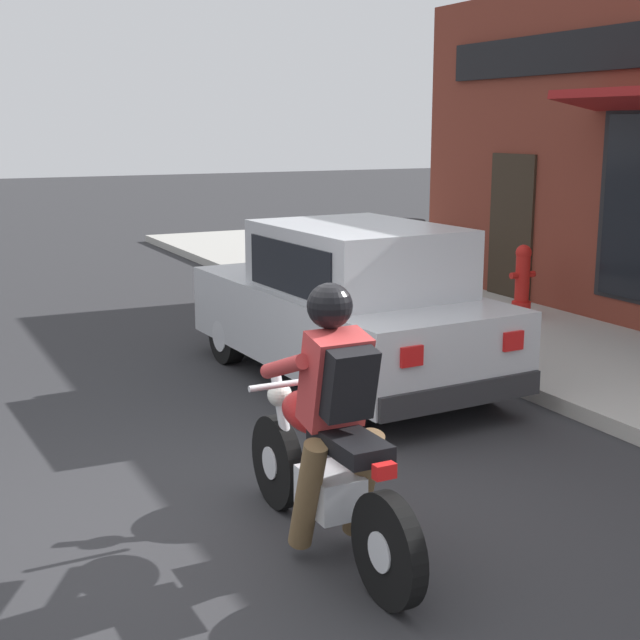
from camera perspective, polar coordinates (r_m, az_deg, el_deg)
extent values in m
plane|color=#2B2B2D|center=(5.82, -6.28, -12.88)|extent=(80.00, 80.00, 0.00)
cube|color=#ADAAA3|center=(10.56, 12.42, -1.10)|extent=(2.60, 22.00, 0.14)
cube|color=#2D2319|center=(12.55, 12.11, 5.57)|extent=(0.04, 0.90, 2.10)
cylinder|color=black|center=(5.93, -2.76, -9.05)|extent=(0.11, 0.62, 0.62)
cylinder|color=silver|center=(5.93, -2.76, -9.05)|extent=(0.12, 0.22, 0.22)
cylinder|color=black|center=(4.80, 4.38, -14.47)|extent=(0.11, 0.62, 0.62)
cylinder|color=silver|center=(4.80, 4.38, -14.47)|extent=(0.12, 0.22, 0.22)
cube|color=silver|center=(5.28, 0.65, -10.90)|extent=(0.28, 0.40, 0.24)
ellipsoid|color=#B21919|center=(5.34, -0.59, -5.91)|extent=(0.31, 0.52, 0.24)
cube|color=black|center=(4.95, 1.91, -7.89)|extent=(0.27, 0.56, 0.10)
cylinder|color=silver|center=(5.74, -2.38, -6.45)|extent=(0.07, 0.33, 0.68)
cylinder|color=silver|center=(5.55, -1.89, -4.07)|extent=(0.56, 0.05, 0.04)
sphere|color=silver|center=(5.73, -2.61, -4.79)|extent=(0.16, 0.16, 0.16)
cylinder|color=silver|center=(5.07, 4.45, -13.17)|extent=(0.09, 0.55, 0.08)
cube|color=red|center=(4.66, 4.14, -9.62)|extent=(0.12, 0.06, 0.08)
cylinder|color=brown|center=(5.13, -0.79, -11.13)|extent=(0.14, 0.35, 0.71)
cylinder|color=brown|center=(5.29, 2.77, -10.41)|extent=(0.14, 0.35, 0.71)
cube|color=#B23333|center=(5.00, 0.94, -3.82)|extent=(0.34, 0.33, 0.57)
cylinder|color=#B23333|center=(5.11, -2.31, -3.00)|extent=(0.10, 0.52, 0.26)
cylinder|color=#B23333|center=(5.29, 1.63, -2.48)|extent=(0.10, 0.52, 0.26)
sphere|color=black|center=(4.96, 0.63, 0.91)|extent=(0.26, 0.26, 0.26)
cube|color=black|center=(4.86, 1.83, -4.06)|extent=(0.28, 0.24, 0.42)
cylinder|color=black|center=(9.48, -5.97, -0.97)|extent=(0.21, 0.61, 0.60)
cylinder|color=silver|center=(9.48, -5.97, -0.97)|extent=(0.22, 0.34, 0.33)
cylinder|color=black|center=(10.12, 1.52, -0.05)|extent=(0.21, 0.61, 0.60)
cylinder|color=silver|center=(10.12, 1.52, -0.05)|extent=(0.22, 0.34, 0.33)
cylinder|color=black|center=(7.41, 1.51, -4.71)|extent=(0.21, 0.61, 0.60)
cylinder|color=silver|center=(7.41, 1.51, -4.71)|extent=(0.22, 0.34, 0.33)
cylinder|color=black|center=(8.21, 10.17, -3.19)|extent=(0.21, 0.61, 0.60)
cylinder|color=silver|center=(8.21, 10.17, -3.19)|extent=(0.22, 0.34, 0.33)
cube|color=#B7BABF|center=(8.69, 1.53, -0.10)|extent=(1.83, 3.78, 0.70)
cube|color=#B7BABF|center=(8.36, 2.43, 3.86)|extent=(1.54, 1.97, 0.66)
cube|color=black|center=(9.11, -0.46, 4.26)|extent=(1.34, 0.42, 0.51)
cube|color=black|center=(8.01, -1.99, 3.34)|extent=(0.11, 1.52, 0.46)
cube|color=black|center=(8.76, 6.47, 4.05)|extent=(0.11, 1.52, 0.46)
cube|color=silver|center=(10.07, -6.42, 2.25)|extent=(0.24, 0.05, 0.14)
cube|color=red|center=(6.87, 5.88, -2.33)|extent=(0.20, 0.05, 0.16)
cube|color=silver|center=(10.50, -1.31, 2.74)|extent=(0.24, 0.05, 0.14)
cube|color=red|center=(7.49, 12.25, -1.32)|extent=(0.20, 0.05, 0.16)
cube|color=#28282B|center=(10.32, -3.71, 0.45)|extent=(1.61, 0.20, 0.20)
cube|color=#28282B|center=(7.29, 8.95, -4.72)|extent=(1.61, 0.20, 0.20)
cylinder|color=red|center=(11.53, 12.74, 0.78)|extent=(0.24, 0.24, 0.16)
cylinder|color=red|center=(11.47, 12.83, 2.59)|extent=(0.18, 0.18, 0.58)
sphere|color=red|center=(11.42, 12.91, 4.22)|extent=(0.20, 0.20, 0.20)
cylinder|color=red|center=(11.38, 12.33, 2.79)|extent=(0.10, 0.08, 0.08)
cylinder|color=red|center=(11.54, 13.34, 2.88)|extent=(0.10, 0.08, 0.08)
cylinder|color=#2D2D33|center=(13.24, 5.48, 4.12)|extent=(0.52, 0.52, 0.90)
cylinder|color=black|center=(13.18, 5.52, 6.23)|extent=(0.56, 0.56, 0.08)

